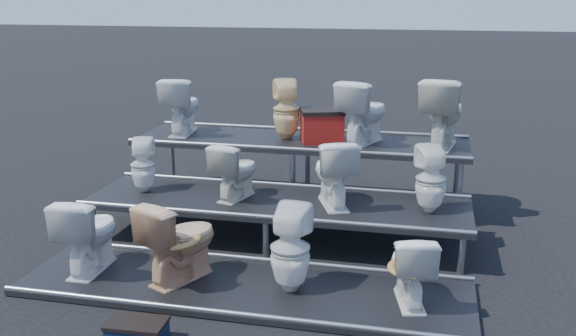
% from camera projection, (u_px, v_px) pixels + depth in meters
% --- Properties ---
extents(ground, '(80.00, 80.00, 0.00)m').
position_uv_depth(ground, '(277.00, 239.00, 7.20)').
color(ground, black).
rests_on(ground, ground).
extents(tier_front, '(4.20, 1.20, 0.06)m').
position_uv_depth(tier_front, '(244.00, 288.00, 5.97)').
color(tier_front, black).
rests_on(tier_front, ground).
extents(tier_mid, '(4.20, 1.20, 0.46)m').
position_uv_depth(tier_mid, '(277.00, 220.00, 7.13)').
color(tier_mid, black).
rests_on(tier_mid, ground).
extents(tier_back, '(4.20, 1.20, 0.86)m').
position_uv_depth(tier_back, '(301.00, 172.00, 8.30)').
color(tier_back, black).
rests_on(tier_back, ground).
extents(toilet_0, '(0.45, 0.76, 0.77)m').
position_uv_depth(toilet_0, '(89.00, 233.00, 6.19)').
color(toilet_0, white).
rests_on(toilet_0, tier_front).
extents(toilet_1, '(0.73, 0.89, 0.79)m').
position_uv_depth(toilet_1, '(180.00, 240.00, 5.98)').
color(toilet_1, tan).
rests_on(toilet_1, tier_front).
extents(toilet_2, '(0.39, 0.39, 0.80)m').
position_uv_depth(toilet_2, '(290.00, 249.00, 5.76)').
color(toilet_2, white).
rests_on(toilet_2, tier_front).
extents(toilet_3, '(0.50, 0.71, 0.66)m').
position_uv_depth(toilet_3, '(410.00, 267.00, 5.55)').
color(toilet_3, white).
rests_on(toilet_3, tier_front).
extents(toilet_4, '(0.35, 0.35, 0.62)m').
position_uv_depth(toilet_4, '(143.00, 165.00, 7.33)').
color(toilet_4, white).
rests_on(toilet_4, tier_mid).
extents(toilet_5, '(0.51, 0.70, 0.64)m').
position_uv_depth(toilet_5, '(236.00, 170.00, 7.09)').
color(toilet_5, silver).
rests_on(toilet_5, tier_mid).
extents(toilet_6, '(0.65, 0.83, 0.74)m').
position_uv_depth(toilet_6, '(333.00, 172.00, 6.84)').
color(toilet_6, white).
rests_on(toilet_6, tier_mid).
extents(toilet_7, '(0.40, 0.41, 0.71)m').
position_uv_depth(toilet_7, '(431.00, 179.00, 6.63)').
color(toilet_7, white).
rests_on(toilet_7, tier_mid).
extents(toilet_8, '(0.48, 0.77, 0.75)m').
position_uv_depth(toilet_8, '(181.00, 106.00, 8.43)').
color(toilet_8, white).
rests_on(toilet_8, tier_back).
extents(toilet_9, '(0.44, 0.44, 0.76)m').
position_uv_depth(toilet_9, '(286.00, 110.00, 8.12)').
color(toilet_9, beige).
rests_on(toilet_9, tier_back).
extents(toilet_10, '(0.70, 0.88, 0.79)m').
position_uv_depth(toilet_10, '(364.00, 112.00, 7.91)').
color(toilet_10, white).
rests_on(toilet_10, tier_back).
extents(toilet_11, '(0.61, 0.90, 0.85)m').
position_uv_depth(toilet_11, '(443.00, 112.00, 7.70)').
color(toilet_11, silver).
rests_on(toilet_11, tier_back).
extents(red_crate, '(0.60, 0.54, 0.36)m').
position_uv_depth(red_crate, '(322.00, 128.00, 8.02)').
color(red_crate, maroon).
rests_on(red_crate, tier_back).
extents(step_stool, '(0.45, 0.28, 0.16)m').
position_uv_depth(step_stool, '(137.00, 334.00, 5.07)').
color(step_stool, black).
rests_on(step_stool, ground).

